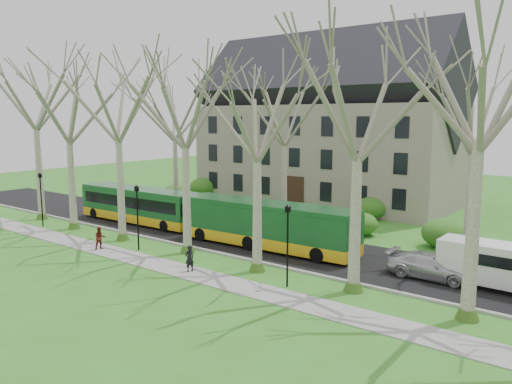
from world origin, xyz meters
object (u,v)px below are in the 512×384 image
Objects in this scene: pedestrian_b at (100,238)px; pedestrian_a at (190,258)px; bus_follow at (267,224)px; van_a at (494,266)px; bus_lead at (139,205)px; sedan at (431,266)px.

pedestrian_a is at bearing -69.65° from pedestrian_b.
bus_follow is 14.13m from van_a.
van_a is 3.55× the size of pedestrian_b.
bus_lead is 14.70m from pedestrian_a.
van_a reaches higher than sedan.
bus_lead is 7.87× the size of pedestrian_b.
bus_follow is 2.37× the size of van_a.
bus_lead is 24.36m from sedan.
bus_follow is at bearing -167.89° from pedestrian_a.
sedan is (24.35, 0.16, -0.82)m from bus_lead.
pedestrian_b is (-8.21, -0.20, 0.00)m from pedestrian_a.
bus_lead is at bearing 177.36° from bus_follow.
pedestrian_a is (12.91, -7.00, -0.74)m from bus_lead.
pedestrian_a is at bearing -151.65° from van_a.
bus_follow is at bearing -31.38° from pedestrian_b.
pedestrian_b is at bearing -160.27° from van_a.
sedan is at bearing -1.39° from bus_follow.
van_a is 16.39m from pedestrian_a.
van_a is (3.09, 0.40, 0.50)m from sedan.
bus_lead is at bearing 89.96° from sedan.
pedestrian_b is (-22.74, -7.76, -0.42)m from van_a.
pedestrian_b is at bearing 110.13° from sedan.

